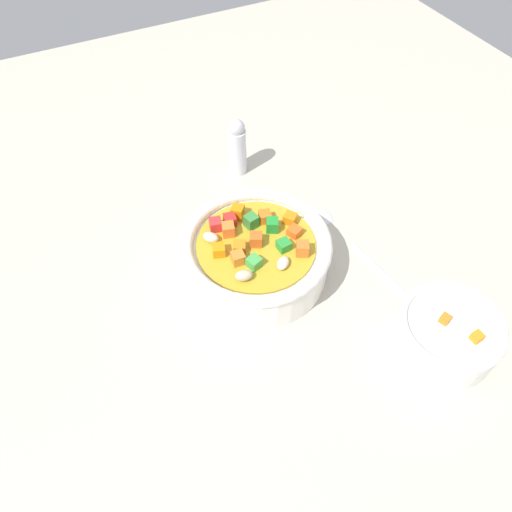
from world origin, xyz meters
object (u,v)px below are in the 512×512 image
object	(u,v)px
side_bowl_small	(447,333)
spoon	(351,241)
soup_bowl_main	(256,254)
pepper_shaker	(237,147)

from	to	relation	value
side_bowl_small	spoon	bearing A→B (deg)	92.25
side_bowl_small	soup_bowl_main	bearing A→B (deg)	126.80
soup_bowl_main	spoon	xyz separation A→B (cm)	(13.67, -1.61, -3.01)
side_bowl_small	pepper_shaker	bearing A→B (deg)	102.19
side_bowl_small	pepper_shaker	size ratio (longest dim) A/B	1.25
pepper_shaker	side_bowl_small	bearing A→B (deg)	-77.81
soup_bowl_main	side_bowl_small	xyz separation A→B (cm)	(14.37, -19.20, -0.79)
spoon	pepper_shaker	distance (cm)	22.05
spoon	pepper_shaker	xyz separation A→B (cm)	(-7.49, 20.29, 4.28)
spoon	side_bowl_small	distance (cm)	17.74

